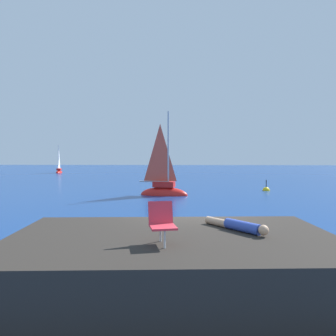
% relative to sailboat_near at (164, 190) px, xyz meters
% --- Properties ---
extents(ground_plane, '(160.00, 160.00, 0.00)m').
position_rel_sailboat_near_xyz_m(ground_plane, '(1.46, -11.75, -0.34)').
color(ground_plane, navy).
extents(shore_ledge, '(7.20, 4.44, 1.05)m').
position_rel_sailboat_near_xyz_m(shore_ledge, '(0.96, -14.93, 0.18)').
color(shore_ledge, '#2D2823').
rests_on(shore_ledge, ground).
extents(boulder_seaward, '(1.18, 1.34, 0.88)m').
position_rel_sailboat_near_xyz_m(boulder_seaward, '(3.25, -13.10, -0.34)').
color(boulder_seaward, '#292821').
rests_on(boulder_seaward, ground).
extents(boulder_inland, '(0.97, 1.00, 0.55)m').
position_rel_sailboat_near_xyz_m(boulder_inland, '(2.17, -12.82, -0.34)').
color(boulder_inland, '#322C25').
rests_on(boulder_inland, ground).
extents(sailboat_near, '(3.49, 1.72, 6.34)m').
position_rel_sailboat_near_xyz_m(sailboat_near, '(0.00, 0.00, 0.00)').
color(sailboat_near, red).
rests_on(sailboat_near, ground).
extents(sailboat_far, '(1.33, 2.65, 4.82)m').
position_rel_sailboat_near_xyz_m(sailboat_far, '(-17.85, 26.82, -0.08)').
color(sailboat_far, red).
rests_on(sailboat_far, ground).
extents(person_sunbather, '(1.23, 1.44, 0.25)m').
position_rel_sailboat_near_xyz_m(person_sunbather, '(2.42, -14.46, 0.82)').
color(person_sunbather, '#334CB2').
rests_on(person_sunbather, shore_ledge).
extents(beach_chair, '(0.60, 0.69, 0.80)m').
position_rel_sailboat_near_xyz_m(beach_chair, '(0.76, -15.55, 1.15)').
color(beach_chair, '#E03342').
rests_on(beach_chair, shore_ledge).
extents(marker_buoy, '(0.56, 0.56, 1.13)m').
position_rel_sailboat_near_xyz_m(marker_buoy, '(7.88, 3.12, -0.34)').
color(marker_buoy, yellow).
rests_on(marker_buoy, ground).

